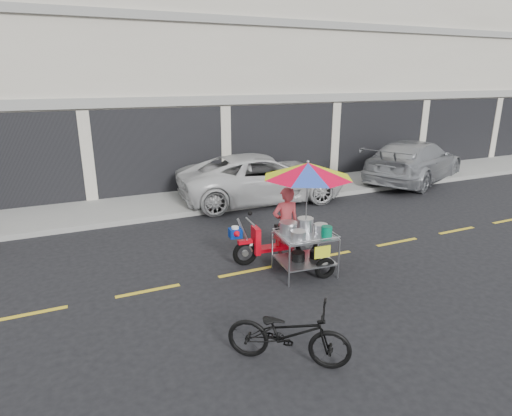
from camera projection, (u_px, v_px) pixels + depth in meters
name	position (u px, v px, depth m)	size (l,w,h in m)	color
ground	(328.00, 256.00, 9.62)	(90.00, 90.00, 0.00)	black
sidewalk	(237.00, 194.00, 14.38)	(45.00, 3.00, 0.15)	gray
shophouse_block	(252.00, 67.00, 18.69)	(36.00, 8.11, 10.40)	beige
centerline	(328.00, 256.00, 9.62)	(42.00, 0.10, 0.01)	gold
white_pickup	(262.00, 178.00, 13.71)	(2.48, 5.39, 1.50)	silver
silver_pickup	(414.00, 161.00, 16.21)	(2.20, 5.42, 1.57)	#9FA2A6
near_bicycle	(288.00, 333.00, 5.93)	(0.61, 1.74, 0.92)	black
food_vendor_rig	(298.00, 201.00, 8.63)	(2.32, 1.99, 2.34)	black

